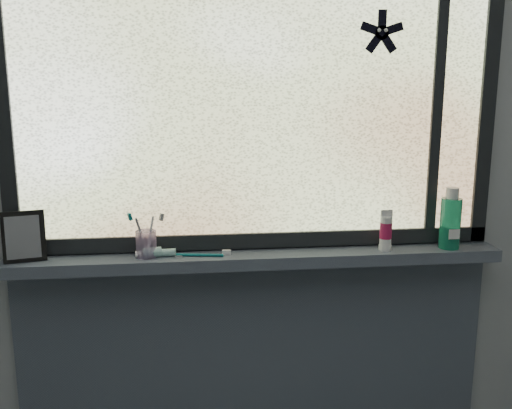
{
  "coord_description": "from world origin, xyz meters",
  "views": [
    {
      "loc": [
        -0.21,
        -0.55,
        1.56
      ],
      "look_at": [
        -0.03,
        1.05,
        1.22
      ],
      "focal_mm": 40.0,
      "sensor_mm": 36.0,
      "label": 1
    }
  ],
  "objects_px": {
    "vanity_mirror": "(24,236)",
    "mouthwash_bottle": "(451,218)",
    "cream_tube": "(386,229)",
    "toothbrush_cup": "(146,244)"
  },
  "relations": [
    {
      "from": "vanity_mirror",
      "to": "toothbrush_cup",
      "type": "xyz_separation_m",
      "value": [
        0.37,
        0.0,
        -0.04
      ]
    },
    {
      "from": "vanity_mirror",
      "to": "mouthwash_bottle",
      "type": "distance_m",
      "value": 1.38
    },
    {
      "from": "toothbrush_cup",
      "to": "vanity_mirror",
      "type": "bearing_deg",
      "value": -179.7
    },
    {
      "from": "toothbrush_cup",
      "to": "mouthwash_bottle",
      "type": "bearing_deg",
      "value": -0.75
    },
    {
      "from": "toothbrush_cup",
      "to": "cream_tube",
      "type": "relative_size",
      "value": 0.88
    },
    {
      "from": "cream_tube",
      "to": "vanity_mirror",
      "type": "bearing_deg",
      "value": 179.54
    },
    {
      "from": "vanity_mirror",
      "to": "toothbrush_cup",
      "type": "distance_m",
      "value": 0.37
    },
    {
      "from": "toothbrush_cup",
      "to": "mouthwash_bottle",
      "type": "distance_m",
      "value": 1.01
    },
    {
      "from": "mouthwash_bottle",
      "to": "vanity_mirror",
      "type": "bearing_deg",
      "value": 179.54
    },
    {
      "from": "mouthwash_bottle",
      "to": "cream_tube",
      "type": "height_order",
      "value": "mouthwash_bottle"
    }
  ]
}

